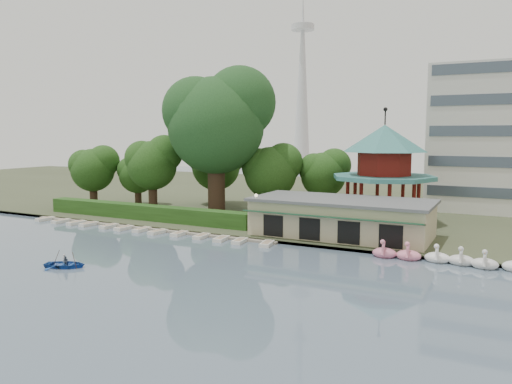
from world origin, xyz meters
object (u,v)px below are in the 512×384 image
Objects in this scene: boathouse at (341,217)px; dock at (146,228)px; rowboat_with_passengers at (65,261)px; pavilion at (384,164)px; big_tree at (218,118)px.

dock is at bearing -167.76° from boathouse.
dock is 22.62m from boathouse.
rowboat_with_passengers is (4.92, -16.34, 0.38)m from dock.
rowboat_with_passengers reaches higher than dock.
rowboat_with_passengers is (-19.08, -31.14, -6.99)m from pavilion.
boathouse is 3.27× the size of rowboat_with_passengers.
pavilion is at bearing 58.50° from rowboat_with_passengers.
dock is 2.52× the size of pavilion.
dock is 17.07m from rowboat_with_passengers.
boathouse is at bearing -101.28° from pavilion.
dock is 1.75× the size of big_tree.
rowboat_with_passengers is (-17.08, -21.11, -1.87)m from boathouse.
boathouse is 27.22m from rowboat_with_passengers.
big_tree reaches higher than dock.
big_tree is 3.41× the size of rowboat_with_passengers.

